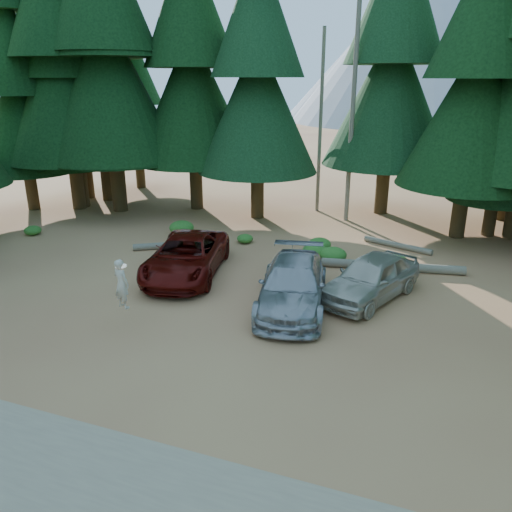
# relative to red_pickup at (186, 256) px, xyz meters

# --- Properties ---
(ground) EXTENTS (160.00, 160.00, 0.00)m
(ground) POSITION_rel_red_pickup_xyz_m (3.68, -4.20, -0.78)
(ground) COLOR #A36545
(ground) RESTS_ON ground
(gravel_strip) EXTENTS (26.00, 3.50, 0.01)m
(gravel_strip) POSITION_rel_red_pickup_xyz_m (3.68, -10.70, -0.78)
(gravel_strip) COLOR gray
(gravel_strip) RESTS_ON ground
(forest_belt_north) EXTENTS (36.00, 7.00, 22.00)m
(forest_belt_north) POSITION_rel_red_pickup_xyz_m (3.68, 10.80, -0.78)
(forest_belt_north) COLOR black
(forest_belt_north) RESTS_ON ground
(snag_front) EXTENTS (0.24, 0.24, 12.00)m
(snag_front) POSITION_rel_red_pickup_xyz_m (4.48, 10.30, 5.22)
(snag_front) COLOR #696554
(snag_front) RESTS_ON ground
(snag_back) EXTENTS (0.20, 0.20, 10.00)m
(snag_back) POSITION_rel_red_pickup_xyz_m (2.48, 11.80, 4.22)
(snag_back) COLOR #696554
(snag_back) RESTS_ON ground
(mountain_peak) EXTENTS (48.00, 50.00, 28.00)m
(mountain_peak) POSITION_rel_red_pickup_xyz_m (1.09, 84.03, 11.92)
(mountain_peak) COLOR #92969A
(mountain_peak) RESTS_ON ground
(red_pickup) EXTENTS (3.76, 6.07, 1.57)m
(red_pickup) POSITION_rel_red_pickup_xyz_m (0.00, 0.00, 0.00)
(red_pickup) COLOR #530A07
(red_pickup) RESTS_ON ground
(silver_minivan_center) EXTENTS (3.20, 5.74, 1.57)m
(silver_minivan_center) POSITION_rel_red_pickup_xyz_m (4.77, -1.38, 0.00)
(silver_minivan_center) COLOR #A4A6AC
(silver_minivan_center) RESTS_ON ground
(silver_minivan_right) EXTENTS (3.48, 4.98, 1.57)m
(silver_minivan_right) POSITION_rel_red_pickup_xyz_m (7.17, 0.22, 0.00)
(silver_minivan_right) COLOR beige
(silver_minivan_right) RESTS_ON ground
(frisbee_player) EXTENTS (0.68, 0.54, 1.62)m
(frisbee_player) POSITION_rel_red_pickup_xyz_m (0.10, -4.46, 0.60)
(frisbee_player) COLOR beige
(frisbee_player) RESTS_ON ground
(log_left) EXTENTS (3.76, 2.54, 0.30)m
(log_left) POSITION_rel_red_pickup_xyz_m (-1.87, 2.90, -0.63)
(log_left) COLOR #696554
(log_left) RESTS_ON ground
(log_mid) EXTENTS (3.18, 1.39, 0.27)m
(log_mid) POSITION_rel_red_pickup_xyz_m (7.60, 6.30, -0.65)
(log_mid) COLOR #696554
(log_mid) RESTS_ON ground
(log_right) EXTENTS (5.68, 1.32, 0.36)m
(log_right) POSITION_rel_red_pickup_xyz_m (7.65, 3.25, -0.60)
(log_right) COLOR #696554
(log_right) RESTS_ON ground
(shrub_far_left) EXTENTS (1.23, 1.23, 0.67)m
(shrub_far_left) POSITION_rel_red_pickup_xyz_m (-2.80, 4.82, -0.45)
(shrub_far_left) COLOR #1D611D
(shrub_far_left) RESTS_ON ground
(shrub_left) EXTENTS (0.76, 0.76, 0.42)m
(shrub_left) POSITION_rel_red_pickup_xyz_m (0.70, 4.59, -0.57)
(shrub_left) COLOR #1D611D
(shrub_left) RESTS_ON ground
(shrub_center_left) EXTENTS (1.08, 1.08, 0.59)m
(shrub_center_left) POSITION_rel_red_pickup_xyz_m (4.30, 3.76, -0.49)
(shrub_center_left) COLOR #1D611D
(shrub_center_left) RESTS_ON ground
(shrub_center_right) EXTENTS (1.14, 1.14, 0.63)m
(shrub_center_right) POSITION_rel_red_pickup_xyz_m (5.18, 3.47, -0.47)
(shrub_center_right) COLOR #1D611D
(shrub_center_right) RESTS_ON ground
(shrub_right) EXTENTS (1.04, 1.04, 0.57)m
(shrub_right) POSITION_rel_red_pickup_xyz_m (4.29, 4.76, -0.50)
(shrub_right) COLOR #1D611D
(shrub_right) RESTS_ON ground
(shrub_far_right) EXTENTS (1.34, 1.34, 0.74)m
(shrub_far_right) POSITION_rel_red_pickup_xyz_m (7.73, 3.01, -0.41)
(shrub_far_right) COLOR #1D611D
(shrub_far_right) RESTS_ON ground
(shrub_edge_west) EXTENTS (0.83, 0.83, 0.46)m
(shrub_edge_west) POSITION_rel_red_pickup_xyz_m (-9.76, 2.16, -0.56)
(shrub_edge_west) COLOR #1D611D
(shrub_edge_west) RESTS_ON ground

